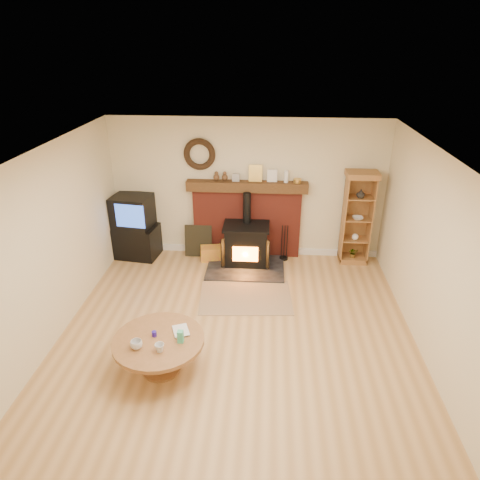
# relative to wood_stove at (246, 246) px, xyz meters

# --- Properties ---
(ground) EXTENTS (5.50, 5.50, 0.00)m
(ground) POSITION_rel_wood_stove_xyz_m (-0.01, -2.28, -0.38)
(ground) COLOR #AF8048
(ground) RESTS_ON ground
(room_shell) EXTENTS (5.02, 5.52, 2.61)m
(room_shell) POSITION_rel_wood_stove_xyz_m (-0.03, -2.18, 1.34)
(room_shell) COLOR beige
(room_shell) RESTS_ON ground
(chimney_breast) EXTENTS (2.20, 0.22, 1.78)m
(chimney_breast) POSITION_rel_wood_stove_xyz_m (-0.01, 0.39, 0.42)
(chimney_breast) COLOR maroon
(chimney_breast) RESTS_ON ground
(wood_stove) EXTENTS (1.40, 1.00, 1.33)m
(wood_stove) POSITION_rel_wood_stove_xyz_m (0.00, 0.00, 0.00)
(wood_stove) COLOR black
(wood_stove) RESTS_ON ground
(area_rug) EXTENTS (1.54, 1.11, 0.01)m
(area_rug) POSITION_rel_wood_stove_xyz_m (0.06, -1.15, -0.37)
(area_rug) COLOR brown
(area_rug) RESTS_ON ground
(tv_unit) EXTENTS (0.90, 0.68, 1.21)m
(tv_unit) POSITION_rel_wood_stove_xyz_m (-2.12, 0.19, 0.20)
(tv_unit) COLOR black
(tv_unit) RESTS_ON ground
(curio_cabinet) EXTENTS (0.56, 0.40, 1.74)m
(curio_cabinet) POSITION_rel_wood_stove_xyz_m (1.99, 0.28, 0.50)
(curio_cabinet) COLOR brown
(curio_cabinet) RESTS_ON ground
(firelog_box) EXTENTS (0.45, 0.33, 0.26)m
(firelog_box) POSITION_rel_wood_stove_xyz_m (-0.66, 0.12, -0.25)
(firelog_box) COLOR yellow
(firelog_box) RESTS_ON ground
(leaning_painting) EXTENTS (0.52, 0.14, 0.62)m
(leaning_painting) POSITION_rel_wood_stove_xyz_m (-0.93, 0.27, -0.07)
(leaning_painting) COLOR black
(leaning_painting) RESTS_ON ground
(fire_tools) EXTENTS (0.16, 0.16, 0.70)m
(fire_tools) POSITION_rel_wood_stove_xyz_m (0.71, 0.22, -0.24)
(fire_tools) COLOR black
(fire_tools) RESTS_ON ground
(coffee_table) EXTENTS (1.14, 1.14, 0.64)m
(coffee_table) POSITION_rel_wood_stove_xyz_m (-0.92, -2.88, 0.01)
(coffee_table) COLOR brown
(coffee_table) RESTS_ON ground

